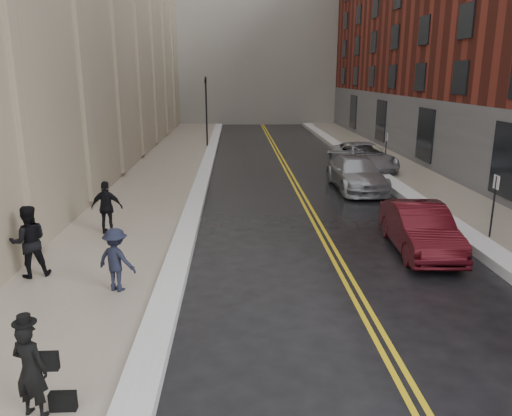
{
  "coord_description": "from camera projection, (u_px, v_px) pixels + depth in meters",
  "views": [
    {
      "loc": [
        -0.51,
        -7.39,
        5.37
      ],
      "look_at": [
        0.08,
        6.61,
        1.6
      ],
      "focal_mm": 35.0,
      "sensor_mm": 36.0,
      "label": 1
    }
  ],
  "objects": [
    {
      "name": "ground",
      "position": [
        268.0,
        398.0,
        8.55
      ],
      "size": [
        160.0,
        160.0,
        0.0
      ],
      "primitive_type": "plane",
      "color": "black",
      "rests_on": "ground"
    },
    {
      "name": "sidewalk_left",
      "position": [
        152.0,
        189.0,
        23.78
      ],
      "size": [
        4.0,
        64.0,
        0.15
      ],
      "primitive_type": "cube",
      "color": "gray",
      "rests_on": "ground"
    },
    {
      "name": "sidewalk_right",
      "position": [
        430.0,
        186.0,
        24.33
      ],
      "size": [
        3.0,
        64.0,
        0.15
      ],
      "primitive_type": "cube",
      "color": "gray",
      "rests_on": "ground"
    },
    {
      "name": "lane_stripe_a",
      "position": [
        295.0,
        189.0,
        24.08
      ],
      "size": [
        0.12,
        64.0,
        0.01
      ],
      "primitive_type": "cube",
      "color": "gold",
      "rests_on": "ground"
    },
    {
      "name": "lane_stripe_b",
      "position": [
        300.0,
        189.0,
        24.09
      ],
      "size": [
        0.12,
        64.0,
        0.01
      ],
      "primitive_type": "cube",
      "color": "gold",
      "rests_on": "ground"
    },
    {
      "name": "snow_ridge_left",
      "position": [
        200.0,
        187.0,
        23.86
      ],
      "size": [
        0.7,
        60.8,
        0.26
      ],
      "primitive_type": "cube",
      "color": "white",
      "rests_on": "ground"
    },
    {
      "name": "snow_ridge_right",
      "position": [
        393.0,
        185.0,
        24.24
      ],
      "size": [
        0.85,
        60.8,
        0.3
      ],
      "primitive_type": "cube",
      "color": "white",
      "rests_on": "ground"
    },
    {
      "name": "traffic_signal",
      "position": [
        206.0,
        106.0,
        36.59
      ],
      "size": [
        0.18,
        0.15,
        5.2
      ],
      "color": "black",
      "rests_on": "ground"
    },
    {
      "name": "parking_sign_near",
      "position": [
        494.0,
        202.0,
        16.23
      ],
      "size": [
        0.06,
        0.35,
        2.23
      ],
      "color": "black",
      "rests_on": "ground"
    },
    {
      "name": "parking_sign_far",
      "position": [
        386.0,
        149.0,
        27.81
      ],
      "size": [
        0.06,
        0.35,
        2.23
      ],
      "color": "black",
      "rests_on": "ground"
    },
    {
      "name": "car_maroon",
      "position": [
        420.0,
        228.0,
        15.47
      ],
      "size": [
        1.81,
        4.57,
        1.48
      ],
      "primitive_type": "imported",
      "rotation": [
        0.0,
        0.0,
        -0.06
      ],
      "color": "#490D14",
      "rests_on": "ground"
    },
    {
      "name": "car_silver_near",
      "position": [
        356.0,
        173.0,
        23.87
      ],
      "size": [
        2.26,
        5.37,
        1.55
      ],
      "primitive_type": "imported",
      "rotation": [
        0.0,
        0.0,
        0.02
      ],
      "color": "#96999D",
      "rests_on": "ground"
    },
    {
      "name": "car_silver_far",
      "position": [
        363.0,
        157.0,
        28.54
      ],
      "size": [
        3.25,
        5.93,
        1.57
      ],
      "primitive_type": "imported",
      "rotation": [
        0.0,
        0.0,
        0.12
      ],
      "color": "#A4A6AC",
      "rests_on": "ground"
    },
    {
      "name": "pedestrian_main",
      "position": [
        30.0,
        370.0,
        7.69
      ],
      "size": [
        0.68,
        0.55,
        1.61
      ],
      "primitive_type": "imported",
      "rotation": [
        0.0,
        0.0,
        2.83
      ],
      "color": "black",
      "rests_on": "sidewalk_left"
    },
    {
      "name": "pedestrian_a",
      "position": [
        29.0,
        241.0,
        13.09
      ],
      "size": [
        1.15,
        1.04,
        1.94
      ],
      "primitive_type": "imported",
      "rotation": [
        0.0,
        0.0,
        3.54
      ],
      "color": "black",
      "rests_on": "sidewalk_left"
    },
    {
      "name": "pedestrian_b",
      "position": [
        116.0,
        260.0,
        12.26
      ],
      "size": [
        1.2,
        0.98,
        1.61
      ],
      "primitive_type": "imported",
      "rotation": [
        0.0,
        0.0,
        2.71
      ],
      "color": "black",
      "rests_on": "sidewalk_left"
    },
    {
      "name": "pedestrian_c",
      "position": [
        107.0,
        207.0,
        16.7
      ],
      "size": [
        1.08,
        0.49,
        1.8
      ],
      "primitive_type": "imported",
      "rotation": [
        0.0,
        0.0,
        3.09
      ],
      "color": "black",
      "rests_on": "sidewalk_left"
    }
  ]
}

